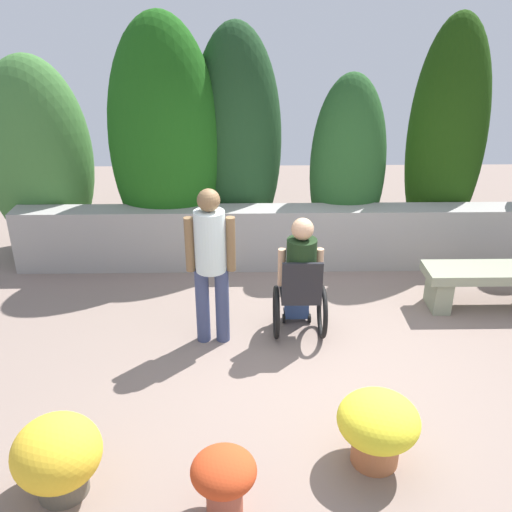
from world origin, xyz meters
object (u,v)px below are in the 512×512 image
Objects in this scene: person_in_wheelchair at (300,281)px; person_standing_companion at (211,258)px; stone_bench at (490,281)px; flower_pot_terracotta_by_wall at (58,456)px; flower_pot_purple_near at (224,478)px; flower_pot_red_accent at (378,426)px.

person_in_wheelchair is 0.81× the size of person_standing_companion.
stone_bench is 4.85m from flower_pot_terracotta_by_wall.
person_in_wheelchair is 2.40m from flower_pot_purple_near.
person_standing_companion is at bearing 94.96° from flower_pot_purple_near.
person_standing_companion is (-3.11, -0.63, 0.61)m from stone_bench.
flower_pot_terracotta_by_wall is at bearing 170.07° from flower_pot_purple_near.
flower_pot_terracotta_by_wall is 1.01× the size of flower_pot_red_accent.
person_in_wheelchair is at bearing -1.14° from person_standing_companion.
flower_pot_purple_near is at bearing -92.98° from person_standing_companion.
person_standing_companion is 3.19× the size of flower_pot_purple_near.
person_standing_companion is 2.25m from flower_pot_red_accent.
person_in_wheelchair is at bearing 72.74° from flower_pot_purple_near.
person_in_wheelchair is 2.12× the size of flower_pot_terracotta_by_wall.
person_in_wheelchair is 0.96m from person_standing_companion.
flower_pot_terracotta_by_wall reaches higher than flower_pot_purple_near.
person_standing_companion is at bearing -172.77° from person_in_wheelchair.
stone_bench is at bearing 43.69° from flower_pot_purple_near.
person_in_wheelchair reaches higher than flower_pot_terracotta_by_wall.
person_standing_companion reaches higher than flower_pot_purple_near.
person_standing_companion is 2.65× the size of flower_pot_red_accent.
flower_pot_purple_near is 0.83× the size of flower_pot_red_accent.
stone_bench is 2.42× the size of flower_pot_red_accent.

